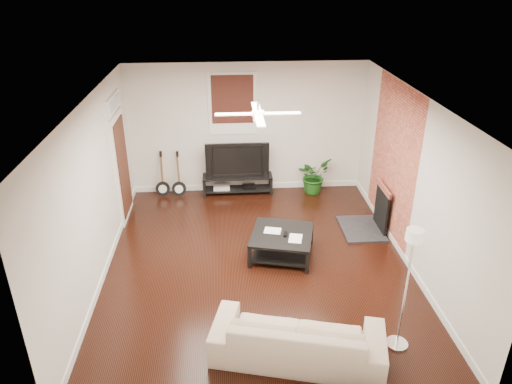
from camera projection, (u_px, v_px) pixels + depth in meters
room at (258, 189)px, 7.42m from camera, size 5.01×6.01×2.81m
brick_accent at (393, 161)px, 8.49m from camera, size 0.02×2.20×2.80m
fireplace at (371, 208)px, 8.87m from camera, size 0.80×1.10×0.92m
window_back at (233, 104)px, 9.84m from camera, size 1.00×0.06×1.30m
door_left at (121, 157)px, 9.04m from camera, size 0.08×1.00×2.50m
tv_stand at (238, 184)px, 10.42m from camera, size 1.50×0.40×0.42m
tv at (237, 158)px, 10.18m from camera, size 1.35×0.18×0.78m
coffee_table at (282, 244)px, 8.19m from camera, size 1.23×1.23×0.42m
sofa at (298, 337)px, 6.01m from camera, size 2.30×1.35×0.63m
floor_lamp at (406, 290)px, 5.94m from camera, size 0.35×0.35×1.77m
potted_plant at (313, 176)px, 10.40m from camera, size 0.93×0.93×0.78m
guitar_left at (162, 175)px, 10.17m from camera, size 0.31×0.23×0.99m
guitar_right at (178, 175)px, 10.17m from camera, size 0.33×0.26×0.99m
ceiling_fan at (258, 114)px, 6.91m from camera, size 1.24×1.24×0.32m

